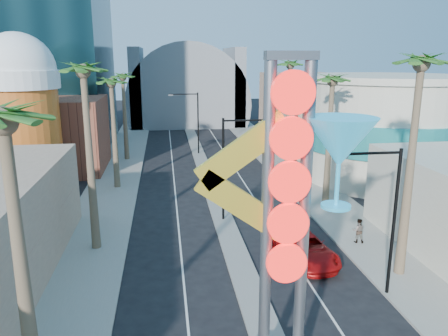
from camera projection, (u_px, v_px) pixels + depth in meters
sidewalk_west at (117, 174)px, 47.05m from camera, size 5.00×100.00×0.15m
sidewalk_east at (288, 168)px, 49.55m from camera, size 5.00×100.00×0.15m
median at (203, 165)px, 51.18m from camera, size 1.60×84.00×0.15m
brick_filler_west at (58, 135)px, 48.10m from camera, size 10.00×10.00×8.00m
filler_east at (309, 110)px, 61.67m from camera, size 10.00×20.00×10.00m
beer_mug at (22, 108)px, 39.34m from camera, size 7.00×7.00×14.50m
turquoise_building at (384, 128)px, 44.59m from camera, size 16.60×16.60×10.60m
canopy at (186, 100)px, 82.77m from camera, size 22.00×16.00×22.00m
neon_sign at (308, 200)px, 15.86m from camera, size 6.53×2.60×12.55m
streetlight_0 at (230, 159)px, 32.78m from camera, size 3.79×0.25×8.00m
streetlight_1 at (194, 117)px, 55.68m from camera, size 3.79×0.25×8.00m
streetlight_2 at (386, 210)px, 22.09m from camera, size 3.45×0.25×8.00m
palm_0 at (5, 140)px, 13.00m from camera, size 2.40×2.40×11.70m
palm_1 at (84, 83)px, 26.21m from camera, size 2.40×2.40×12.70m
palm_2 at (111, 89)px, 39.99m from camera, size 2.40×2.40×11.20m
palm_3 at (123, 82)px, 51.51m from camera, size 2.40×2.40×11.20m
palm_5 at (420, 78)px, 22.72m from camera, size 2.40×2.40×13.20m
palm_6 at (332, 88)px, 34.57m from camera, size 2.40×2.40×11.70m
palm_7 at (290, 72)px, 45.86m from camera, size 2.40×2.40×12.70m
red_pickup at (304, 248)px, 27.12m from camera, size 3.47×6.21×1.64m
pedestrian_b at (358, 231)px, 29.39m from camera, size 0.96×0.83×1.68m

